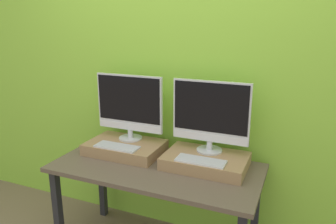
{
  "coord_description": "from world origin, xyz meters",
  "views": [
    {
      "loc": [
        0.88,
        -1.52,
        1.66
      ],
      "look_at": [
        0.0,
        0.54,
        1.04
      ],
      "focal_mm": 35.0,
      "sensor_mm": 36.0,
      "label": 1
    }
  ],
  "objects": [
    {
      "name": "monitor_left",
      "position": [
        -0.31,
        0.54,
        1.05
      ],
      "size": [
        0.53,
        0.18,
        0.49
      ],
      "color": "silver",
      "rests_on": "wooden_riser_left"
    },
    {
      "name": "wooden_riser_left",
      "position": [
        -0.31,
        0.46,
        0.75
      ],
      "size": [
        0.55,
        0.37,
        0.08
      ],
      "color": "#99754C",
      "rests_on": "workbench"
    },
    {
      "name": "keyboard_right",
      "position": [
        0.31,
        0.35,
        0.8
      ],
      "size": [
        0.32,
        0.12,
        0.01
      ],
      "color": "silver",
      "rests_on": "wooden_riser_right"
    },
    {
      "name": "wall_back",
      "position": [
        0.0,
        0.74,
        1.3
      ],
      "size": [
        8.0,
        0.04,
        2.6
      ],
      "color": "#8CC638",
      "rests_on": "ground_plane"
    },
    {
      "name": "keyboard_left",
      "position": [
        -0.31,
        0.35,
        0.8
      ],
      "size": [
        0.32,
        0.12,
        0.01
      ],
      "color": "silver",
      "rests_on": "wooden_riser_left"
    },
    {
      "name": "wooden_riser_right",
      "position": [
        0.31,
        0.46,
        0.75
      ],
      "size": [
        0.55,
        0.37,
        0.08
      ],
      "color": "#99754C",
      "rests_on": "workbench"
    },
    {
      "name": "workbench",
      "position": [
        0.0,
        0.34,
        0.62
      ],
      "size": [
        1.41,
        0.67,
        0.71
      ],
      "color": "brown",
      "rests_on": "ground_plane"
    },
    {
      "name": "monitor_right",
      "position": [
        0.31,
        0.54,
        1.05
      ],
      "size": [
        0.53,
        0.18,
        0.49
      ],
      "color": "silver",
      "rests_on": "wooden_riser_right"
    }
  ]
}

